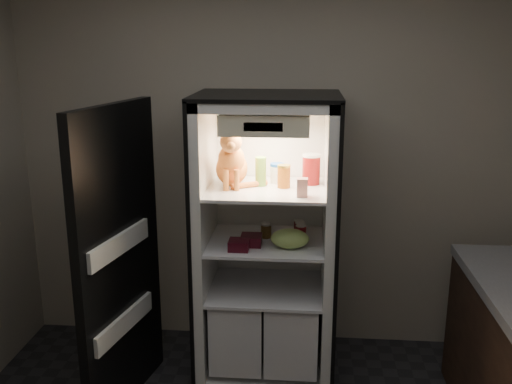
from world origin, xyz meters
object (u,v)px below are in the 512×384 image
pepper_jar (311,169)px  berry_box_right (251,240)px  refrigerator (267,258)px  soda_can_b (300,232)px  grape_bag (290,239)px  salsa_jar (284,176)px  soda_can_a (299,229)px  parmesan_shaker (261,171)px  soda_can_c (301,235)px  cream_carton (302,187)px  mayo_tub (277,173)px  condiment_jar (266,230)px  tabby_cat (232,163)px  berry_box_left (239,245)px

pepper_jar → berry_box_right: bearing=-149.4°
refrigerator → soda_can_b: refrigerator is taller
grape_bag → berry_box_right: bearing=173.3°
salsa_jar → soda_can_a: 0.38m
parmesan_shaker → soda_can_c: (0.26, -0.11, -0.38)m
pepper_jar → cream_carton: 0.31m
cream_carton → berry_box_right: size_ratio=0.85×
mayo_tub → condiment_jar: bearing=-127.2°
condiment_jar → tabby_cat: bearing=-172.5°
soda_can_b → condiment_jar: (-0.22, 0.04, -0.01)m
cream_carton → soda_can_c: 0.37m
berry_box_left → cream_carton: bearing=-0.0°
refrigerator → tabby_cat: size_ratio=4.62×
parmesan_shaker → condiment_jar: 0.40m
tabby_cat → mayo_tub: (0.28, 0.11, -0.09)m
tabby_cat → condiment_jar: 0.50m
parmesan_shaker → berry_box_right: bearing=-108.0°
condiment_jar → salsa_jar: bearing=-18.5°
berry_box_right → cream_carton: bearing=-16.0°
grape_bag → salsa_jar: bearing=108.5°
mayo_tub → condiment_jar: 0.38m
mayo_tub → soda_can_b: (0.16, -0.13, -0.35)m
salsa_jar → grape_bag: size_ratio=0.61×
soda_can_a → soda_can_b: size_ratio=0.99×
berry_box_right → refrigerator: bearing=60.5°
soda_can_a → tabby_cat: bearing=-175.1°
mayo_tub → pepper_jar: size_ratio=0.66×
parmesan_shaker → refrigerator: bearing=12.6°
berry_box_left → mayo_tub: bearing=56.3°
parmesan_shaker → grape_bag: (0.20, -0.17, -0.38)m
salsa_jar → condiment_jar: (-0.11, 0.04, -0.37)m
refrigerator → salsa_jar: 0.58m
tabby_cat → soda_can_b: bearing=-8.3°
salsa_jar → berry_box_right: bearing=-150.5°
parmesan_shaker → soda_can_a: (0.25, 0.01, -0.38)m
mayo_tub → soda_can_a: (0.15, -0.08, -0.35)m
parmesan_shaker → berry_box_right: size_ratio=1.43×
soda_can_b → berry_box_right: 0.32m
tabby_cat → soda_can_a: tabby_cat is taller
soda_can_b → soda_can_c: size_ratio=0.97×
berry_box_left → berry_box_right: bearing=52.8°
condiment_jar → berry_box_right: condiment_jar is taller
parmesan_shaker → soda_can_a: parmesan_shaker is taller
pepper_jar → soda_can_b: size_ratio=1.61×
soda_can_a → grape_bag: same height
soda_can_b → condiment_jar: bearing=168.8°
cream_carton → soda_can_b: (-0.01, 0.19, -0.34)m
salsa_jar → grape_bag: salsa_jar is taller
refrigerator → soda_can_a: bearing=0.4°
pepper_jar → cream_carton: size_ratio=1.78×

